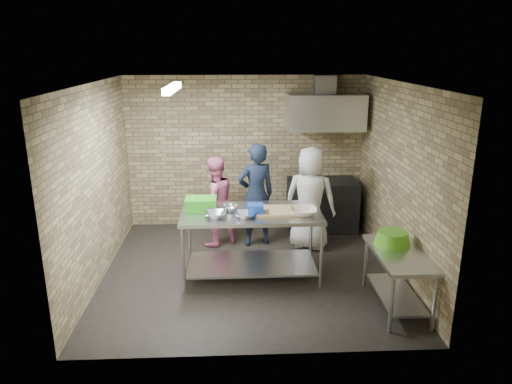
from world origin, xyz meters
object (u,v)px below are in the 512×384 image
blue_tub (255,209)px  man_navy (256,195)px  green_crate (201,204)px  bottle_red (326,115)px  prep_table (252,244)px  side_counter (397,280)px  green_basin (392,238)px  woman_pink (215,201)px  woman_white (310,198)px  stove (322,205)px  bottle_green (349,115)px

blue_tub → man_navy: bearing=86.9°
green_crate → bottle_red: size_ratio=2.39×
prep_table → blue_tub: 0.57m
side_counter → bottle_red: (-0.40, 2.99, 1.65)m
green_basin → woman_pink: bearing=140.9°
prep_table → woman_white: size_ratio=1.16×
man_navy → woman_white: size_ratio=1.02×
woman_pink → woman_white: size_ratio=0.89×
prep_table → blue_tub: blue_tub is taller
stove → blue_tub: (-1.28, -1.89, 0.59)m
woman_white → blue_tub: bearing=66.3°
blue_tub → green_crate: bearing=163.7°
side_counter → man_navy: bearing=128.1°
woman_pink → man_navy: bearing=146.4°
stove → man_navy: man_navy is taller
bottle_green → bottle_red: bearing=180.0°
man_navy → blue_tub: bearing=69.9°
prep_table → green_basin: size_ratio=4.21×
bottle_red → woman_white: bottle_red is taller
stove → bottle_green: bottle_green is taller
side_counter → stove: size_ratio=1.00×
bottle_red → bottle_green: bottle_red is taller
green_crate → bottle_green: (2.48, 1.91, 0.96)m
stove → blue_tub: size_ratio=5.58×
bottle_green → green_crate: bearing=-142.4°
green_crate → woman_white: 1.90m
side_counter → woman_white: woman_white is taller
man_navy → stove: bearing=-169.4°
bottle_red → stove: bearing=-101.8°
woman_white → stove: bearing=-96.8°
blue_tub → bottle_red: size_ratio=1.20×
woman_pink → green_crate: bearing=50.2°
green_crate → woman_white: (1.68, 0.87, -0.22)m
blue_tub → bottle_red: (1.33, 2.13, 0.99)m
bottle_green → woman_pink: 2.79m
stove → woman_white: bearing=-113.7°
man_navy → woman_white: 0.88m
prep_table → woman_pink: woman_pink is taller
green_basin → bottle_green: bearing=89.6°
prep_table → woman_pink: 1.33m
bottle_green → woman_pink: size_ratio=0.10×
stove → blue_tub: 2.36m
prep_table → bottle_red: (1.38, 2.03, 1.55)m
bottle_green → side_counter: bearing=-90.0°
prep_table → blue_tub: (0.05, -0.10, 0.55)m
stove → green_crate: bearing=-140.6°
bottle_green → woman_white: size_ratio=0.09×
blue_tub → prep_table: bearing=116.6°
blue_tub → green_basin: bearing=-19.6°
stove → bottle_red: (0.05, 0.24, 1.58)m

